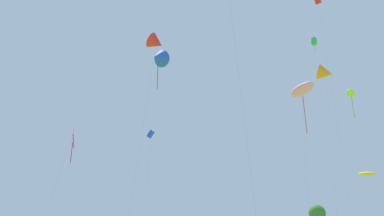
# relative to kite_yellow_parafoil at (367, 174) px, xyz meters

# --- Properties ---
(kite_yellow_parafoil) EXTENTS (2.74, 3.01, 10.45)m
(kite_yellow_parafoil) POSITION_rel_kite_yellow_parafoil_xyz_m (0.00, 0.00, 0.00)
(kite_yellow_parafoil) COLOR yellow
(kite_yellow_parafoil) RESTS_ON ground
(kite_blue_box) EXTENTS (1.57, 2.20, 18.30)m
(kite_blue_box) POSITION_rel_kite_yellow_parafoil_xyz_m (-34.98, 4.73, 7.54)
(kite_blue_box) COLOR blue
(kite_blue_box) RESTS_ON ground
(kite_blue_delta) EXTENTS (3.88, 3.98, 28.86)m
(kite_blue_delta) POSITION_rel_kite_yellow_parafoil_xyz_m (-33.19, -5.75, 17.25)
(kite_blue_delta) COLOR blue
(kite_blue_delta) RESTS_ON ground
(kite_orange_delta) EXTENTS (3.71, 3.68, 24.48)m
(kite_orange_delta) POSITION_rel_kite_yellow_parafoil_xyz_m (-8.54, -9.38, 13.12)
(kite_orange_delta) COLOR orange
(kite_orange_delta) RESTS_ON ground
(kite_red_box) EXTENTS (1.27, 1.74, 31.47)m
(kite_red_box) POSITION_rel_kite_yellow_parafoil_xyz_m (-11.28, -16.21, 20.60)
(kite_red_box) COLOR red
(kite_red_box) RESTS_ON ground
(kite_magenta_diamond) EXTENTS (2.41, 2.08, 10.62)m
(kite_magenta_diamond) POSITION_rel_kite_yellow_parafoil_xyz_m (-39.05, -24.17, -0.53)
(kite_magenta_diamond) COLOR #E02DA3
(kite_magenta_diamond) RESTS_ON ground
(kite_red_delta) EXTENTS (2.90, 2.55, 20.41)m
(kite_red_delta) POSITION_rel_kite_yellow_parafoil_xyz_m (-31.81, -24.13, 9.41)
(kite_red_delta) COLOR red
(kite_red_delta) RESTS_ON ground
(kite_green_box) EXTENTS (1.20, 1.90, 34.61)m
(kite_green_box) POSITION_rel_kite_yellow_parafoil_xyz_m (-5.60, 0.19, 23.70)
(kite_green_box) COLOR green
(kite_green_box) RESTS_ON ground
(kite_lime_parafoil) EXTENTS (4.15, 4.36, 25.99)m
(kite_lime_parafoil) POSITION_rel_kite_yellow_parafoil_xyz_m (1.71, 4.35, 15.43)
(kite_lime_parafoil) COLOR #99DB2D
(kite_lime_parafoil) RESTS_ON ground
(kite_pink_parafoil) EXTENTS (2.48, 3.90, 15.81)m
(kite_pink_parafoil) POSITION_rel_kite_yellow_parafoil_xyz_m (-16.88, -22.27, 5.19)
(kite_pink_parafoil) COLOR pink
(kite_pink_parafoil) RESTS_ON ground
(tree_distant_left) EXTENTS (3.75, 3.75, 7.03)m
(tree_distant_left) POSITION_rel_kite_yellow_parafoil_xyz_m (1.10, 26.73, -4.82)
(tree_distant_left) COLOR brown
(tree_distant_left) RESTS_ON ground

